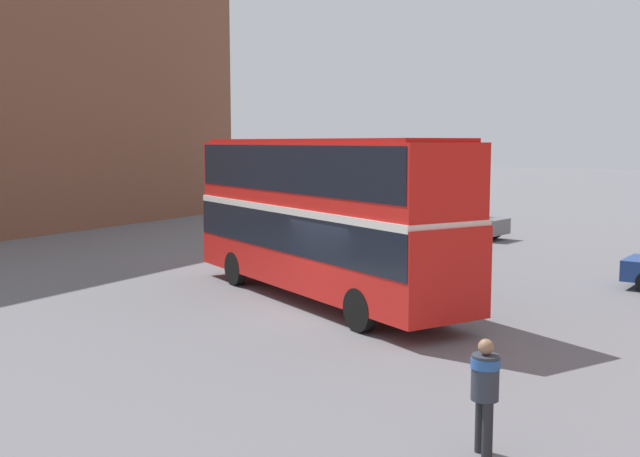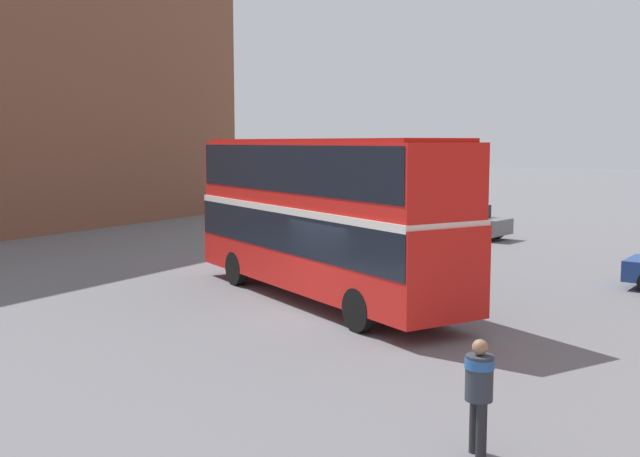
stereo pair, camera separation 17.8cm
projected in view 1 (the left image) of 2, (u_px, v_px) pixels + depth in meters
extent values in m
plane|color=slate|center=(319.00, 317.00, 19.75)|extent=(240.00, 240.00, 0.00)
cube|color=red|center=(320.00, 247.00, 21.64)|extent=(11.11, 7.62, 2.20)
cube|color=red|center=(320.00, 176.00, 21.40)|extent=(10.92, 7.48, 1.92)
cube|color=black|center=(320.00, 230.00, 21.58)|extent=(11.02, 7.59, 1.08)
cube|color=black|center=(320.00, 168.00, 21.37)|extent=(10.79, 7.42, 1.30)
cube|color=silver|center=(320.00, 208.00, 21.51)|extent=(11.02, 7.59, 0.20)
cube|color=#B11A15|center=(320.00, 141.00, 21.28)|extent=(10.39, 7.08, 0.10)
cylinder|color=black|center=(430.00, 300.00, 19.26)|extent=(1.09, 0.78, 1.08)
cylinder|color=black|center=(360.00, 310.00, 18.12)|extent=(1.09, 0.78, 1.08)
cylinder|color=black|center=(295.00, 263.00, 25.20)|extent=(1.09, 0.78, 1.08)
cylinder|color=black|center=(236.00, 268.00, 24.06)|extent=(1.09, 0.78, 1.08)
cylinder|color=#232328|center=(487.00, 431.00, 10.83)|extent=(0.16, 0.16, 0.85)
cylinder|color=#232328|center=(480.00, 424.00, 11.09)|extent=(0.16, 0.16, 0.85)
cylinder|color=#2D333D|center=(485.00, 377.00, 10.87)|extent=(0.57, 0.57, 0.67)
cylinder|color=#28569E|center=(485.00, 363.00, 10.85)|extent=(0.61, 0.61, 0.15)
sphere|color=#936B4C|center=(486.00, 347.00, 10.82)|extent=(0.23, 0.23, 0.23)
cube|color=slate|center=(463.00, 224.00, 35.94)|extent=(4.30, 2.55, 0.73)
cube|color=black|center=(461.00, 211.00, 35.96)|extent=(2.36, 2.01, 0.58)
cylinder|color=black|center=(495.00, 231.00, 35.80)|extent=(0.69, 0.34, 0.66)
cylinder|color=black|center=(478.00, 235.00, 34.54)|extent=(0.69, 0.34, 0.66)
cylinder|color=black|center=(449.00, 228.00, 37.40)|extent=(0.69, 0.34, 0.66)
cylinder|color=black|center=(432.00, 231.00, 36.14)|extent=(0.69, 0.34, 0.66)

